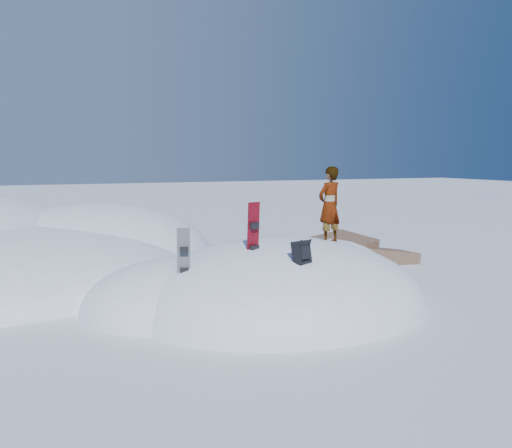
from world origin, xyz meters
name	(u,v)px	position (x,y,z in m)	size (l,w,h in m)	color
ground	(279,303)	(0.00, 0.00, 0.00)	(120.00, 120.00, 0.00)	white
snow_mound	(268,301)	(-0.17, 0.24, 0.00)	(8.00, 6.00, 3.00)	white
rock_outcrop	(345,264)	(3.72, 3.01, 0.01)	(4.68, 4.41, 1.68)	brown
snowboard_red	(253,239)	(-0.84, -0.50, 1.62)	(0.32, 0.25, 1.64)	#BB091E
snowboard_dark	(184,262)	(-2.36, -0.48, 1.24)	(0.34, 0.35, 1.42)	black
backpack	(302,252)	(-0.21, -1.54, 1.48)	(0.40, 0.44, 0.54)	black
gear_pile	(187,328)	(-2.52, -1.29, 0.13)	(0.98, 0.79, 0.26)	black
person	(329,205)	(1.36, 0.07, 2.23)	(0.67, 0.44, 1.85)	slate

